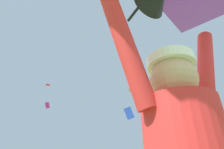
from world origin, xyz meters
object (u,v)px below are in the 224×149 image
(distant_kite_magenta_high_right, at_px, (47,105))
(distant_kite_orange_far_center, at_px, (130,91))
(distant_kite_blue_overhead_distant, at_px, (129,113))
(distant_kite_red_high_left, at_px, (48,85))

(distant_kite_magenta_high_right, relative_size, distant_kite_orange_far_center, 0.65)
(distant_kite_orange_far_center, height_order, distant_kite_blue_overhead_distant, distant_kite_orange_far_center)
(distant_kite_blue_overhead_distant, bearing_deg, distant_kite_red_high_left, 129.15)
(distant_kite_magenta_high_right, distance_m, distant_kite_blue_overhead_distant, 17.02)
(distant_kite_magenta_high_right, distance_m, distant_kite_orange_far_center, 15.31)
(distant_kite_orange_far_center, xyz_separation_m, distant_kite_red_high_left, (-16.32, 2.98, 1.81))
(distant_kite_magenta_high_right, bearing_deg, distant_kite_red_high_left, 110.76)
(distant_kite_orange_far_center, xyz_separation_m, distant_kite_blue_overhead_distant, (-3.22, -13.10, -8.96))
(distant_kite_magenta_high_right, relative_size, distant_kite_red_high_left, 1.13)
(distant_kite_red_high_left, bearing_deg, distant_kite_orange_far_center, -10.35)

